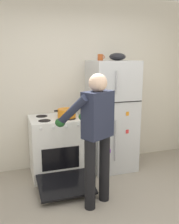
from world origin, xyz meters
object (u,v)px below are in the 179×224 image
object	(u,v)px
red_pot	(67,113)
coffee_mug	(100,57)
mixing_bowl	(117,57)
refrigerator	(111,116)
stove_range	(57,147)
person_cook	(95,128)

from	to	relation	value
red_pot	coffee_mug	distance (m)	0.99
coffee_mug	mixing_bowl	distance (m)	0.26
refrigerator	mixing_bowl	bearing A→B (deg)	0.22
stove_range	coffee_mug	xyz separation A→B (m)	(0.72, 0.07, 1.33)
refrigerator	stove_range	bearing A→B (deg)	-178.89
refrigerator	coffee_mug	size ratio (longest dim) A/B	15.34
stove_range	red_pot	xyz separation A→B (m)	(0.16, -0.03, 0.52)
refrigerator	red_pot	size ratio (longest dim) A/B	4.67
refrigerator	person_cook	distance (m)	1.12
refrigerator	mixing_bowl	xyz separation A→B (m)	(0.08, 0.00, 0.92)
refrigerator	person_cook	world-z (taller)	refrigerator
coffee_mug	mixing_bowl	bearing A→B (deg)	-10.99
stove_range	coffee_mug	distance (m)	1.51
person_cook	mixing_bowl	size ratio (longest dim) A/B	6.34
stove_range	refrigerator	bearing A→B (deg)	1.11
stove_range	red_pot	distance (m)	0.55
person_cook	coffee_mug	world-z (taller)	coffee_mug
refrigerator	red_pot	world-z (taller)	refrigerator
person_cook	mixing_bowl	xyz separation A→B (m)	(0.69, 0.94, 0.81)
refrigerator	person_cook	bearing A→B (deg)	-122.87
stove_range	person_cook	world-z (taller)	person_cook
refrigerator	person_cook	size ratio (longest dim) A/B	1.07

